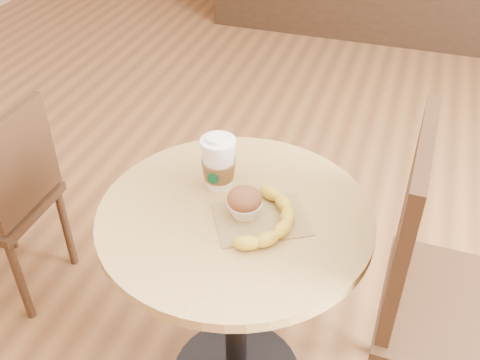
# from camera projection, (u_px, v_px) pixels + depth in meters

# --- Properties ---
(cafe_table) EXTENTS (0.74, 0.74, 0.75)m
(cafe_table) POSITION_uv_depth(u_px,v_px,m) (236.00, 266.00, 1.62)
(cafe_table) COLOR black
(cafe_table) RESTS_ON ground
(chair_left) EXTENTS (0.36, 0.36, 0.81)m
(chair_left) POSITION_uv_depth(u_px,v_px,m) (8.00, 198.00, 2.03)
(chair_left) COLOR #372213
(chair_left) RESTS_ON ground
(chair_right) EXTENTS (0.47, 0.47, 1.04)m
(chair_right) POSITION_uv_depth(u_px,v_px,m) (443.00, 295.00, 1.50)
(chair_right) COLOR #372213
(chair_right) RESTS_ON ground
(kraft_bag) EXTENTS (0.30, 0.28, 0.00)m
(kraft_bag) POSITION_uv_depth(u_px,v_px,m) (261.00, 219.00, 1.47)
(kraft_bag) COLOR olive
(kraft_bag) RESTS_ON cafe_table
(coffee_cup) EXTENTS (0.10, 0.10, 0.16)m
(coffee_cup) POSITION_uv_depth(u_px,v_px,m) (219.00, 164.00, 1.55)
(coffee_cup) COLOR white
(coffee_cup) RESTS_ON cafe_table
(muffin) EXTENTS (0.09, 0.09, 0.08)m
(muffin) POSITION_uv_depth(u_px,v_px,m) (245.00, 203.00, 1.46)
(muffin) COLOR white
(muffin) RESTS_ON kraft_bag
(banana) EXTENTS (0.17, 0.29, 0.04)m
(banana) POSITION_uv_depth(u_px,v_px,m) (272.00, 219.00, 1.44)
(banana) COLOR gold
(banana) RESTS_ON kraft_bag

